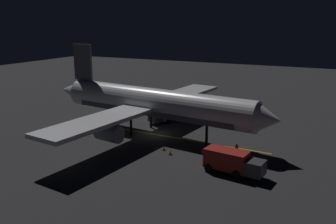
# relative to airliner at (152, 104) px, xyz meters

# --- Properties ---
(ground_plane) EXTENTS (180.00, 180.00, 0.20)m
(ground_plane) POSITION_rel_airliner_xyz_m (0.07, 0.60, -4.51)
(ground_plane) COLOR #2D2D2E
(apron_guide_stripe) EXTENTS (1.01, 24.83, 0.01)m
(apron_guide_stripe) POSITION_rel_airliner_xyz_m (0.30, 4.60, -4.41)
(apron_guide_stripe) COLOR gold
(apron_guide_stripe) RESTS_ON ground_plane
(airliner) EXTENTS (36.69, 36.68, 12.21)m
(airliner) POSITION_rel_airliner_xyz_m (0.00, 0.00, 0.00)
(airliner) COLOR white
(airliner) RESTS_ON ground_plane
(baggage_truck) EXTENTS (2.89, 6.53, 2.48)m
(baggage_truck) POSITION_rel_airliner_xyz_m (8.44, 14.22, -3.13)
(baggage_truck) COLOR maroon
(baggage_truck) RESTS_ON ground_plane
(catering_truck) EXTENTS (6.43, 4.42, 2.45)m
(catering_truck) POSITION_rel_airliner_xyz_m (-6.83, -0.76, -3.15)
(catering_truck) COLOR silver
(catering_truck) RESTS_ON ground_plane
(ground_crew_worker) EXTENTS (0.40, 0.40, 1.74)m
(ground_crew_worker) POSITION_rel_airliner_xyz_m (3.91, 13.48, -3.53)
(ground_crew_worker) COLOR black
(ground_crew_worker) RESTS_ON ground_plane
(traffic_cone_near_left) EXTENTS (0.50, 0.50, 0.55)m
(traffic_cone_near_left) POSITION_rel_airliner_xyz_m (5.37, 4.65, -4.16)
(traffic_cone_near_left) COLOR #EA590F
(traffic_cone_near_left) RESTS_ON ground_plane
(traffic_cone_near_right) EXTENTS (0.50, 0.50, 0.55)m
(traffic_cone_near_right) POSITION_rel_airliner_xyz_m (4.20, 9.31, -4.16)
(traffic_cone_near_right) COLOR #EA590F
(traffic_cone_near_right) RESTS_ON ground_plane
(traffic_cone_under_wing) EXTENTS (0.50, 0.50, 0.55)m
(traffic_cone_under_wing) POSITION_rel_airliner_xyz_m (6.40, 6.05, -4.16)
(traffic_cone_under_wing) COLOR #EA590F
(traffic_cone_under_wing) RESTS_ON ground_plane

